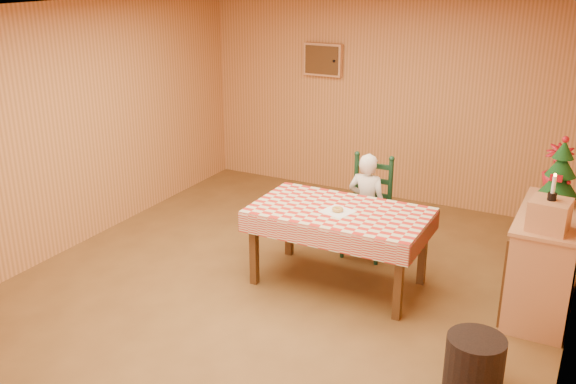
# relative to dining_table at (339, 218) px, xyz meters

# --- Properties ---
(ground) EXTENTS (6.00, 6.00, 0.00)m
(ground) POSITION_rel_dining_table_xyz_m (-0.43, -0.43, -0.69)
(ground) COLOR brown
(ground) RESTS_ON ground
(cabin_walls) EXTENTS (5.10, 6.05, 2.65)m
(cabin_walls) POSITION_rel_dining_table_xyz_m (-0.43, 0.10, 1.14)
(cabin_walls) COLOR #C98548
(cabin_walls) RESTS_ON ground
(dining_table) EXTENTS (1.66, 0.96, 0.77)m
(dining_table) POSITION_rel_dining_table_xyz_m (0.00, 0.00, 0.00)
(dining_table) COLOR #523116
(dining_table) RESTS_ON ground
(ladder_chair) EXTENTS (0.44, 0.40, 1.08)m
(ladder_chair) POSITION_rel_dining_table_xyz_m (0.00, 0.79, -0.18)
(ladder_chair) COLOR black
(ladder_chair) RESTS_ON ground
(seated_child) EXTENTS (0.41, 0.27, 1.12)m
(seated_child) POSITION_rel_dining_table_xyz_m (-0.00, 0.73, -0.13)
(seated_child) COLOR silver
(seated_child) RESTS_ON ground
(napkin) EXTENTS (0.32, 0.32, 0.00)m
(napkin) POSITION_rel_dining_table_xyz_m (-0.00, -0.05, 0.08)
(napkin) COLOR white
(napkin) RESTS_ON dining_table
(donut) EXTENTS (0.13, 0.13, 0.04)m
(donut) POSITION_rel_dining_table_xyz_m (-0.00, -0.05, 0.10)
(donut) COLOR gold
(donut) RESTS_ON napkin
(shelf_unit) EXTENTS (0.54, 1.24, 0.93)m
(shelf_unit) POSITION_rel_dining_table_xyz_m (1.80, 0.40, -0.22)
(shelf_unit) COLOR tan
(shelf_unit) RESTS_ON ground
(crate) EXTENTS (0.33, 0.33, 0.25)m
(crate) POSITION_rel_dining_table_xyz_m (1.81, -0.00, 0.37)
(crate) COLOR tan
(crate) RESTS_ON shelf_unit
(christmas_tree) EXTENTS (0.34, 0.34, 0.62)m
(christmas_tree) POSITION_rel_dining_table_xyz_m (1.81, 0.65, 0.52)
(christmas_tree) COLOR #523116
(christmas_tree) RESTS_ON shelf_unit
(flower_arrangement) EXTENTS (0.29, 0.29, 0.46)m
(flower_arrangement) POSITION_rel_dining_table_xyz_m (1.76, 0.95, 0.47)
(flower_arrangement) COLOR maroon
(flower_arrangement) RESTS_ON shelf_unit
(candle_set) EXTENTS (0.07, 0.07, 0.22)m
(candle_set) POSITION_rel_dining_table_xyz_m (1.81, -0.00, 0.56)
(candle_set) COLOR black
(candle_set) RESTS_ON crate
(storage_bin) EXTENTS (0.43, 0.43, 0.43)m
(storage_bin) POSITION_rel_dining_table_xyz_m (1.52, -1.06, -0.47)
(storage_bin) COLOR black
(storage_bin) RESTS_ON ground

